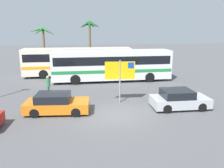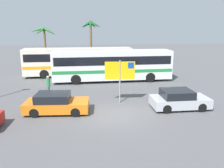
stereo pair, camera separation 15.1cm
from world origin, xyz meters
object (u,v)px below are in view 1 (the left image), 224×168
bus_rear_coach (78,60)px  car_silver (179,99)px  bus_front_coach (112,64)px  ferry_sign (121,72)px  pedestrian_near_sign (48,84)px  car_orange (56,103)px

bus_rear_coach → car_silver: (6.92, -12.05, -1.15)m
bus_front_coach → ferry_sign: (-0.38, -7.13, 0.54)m
ferry_sign → pedestrian_near_sign: size_ratio=1.86×
bus_front_coach → car_orange: bus_front_coach is taller
bus_rear_coach → bus_front_coach: bearing=-42.0°
bus_front_coach → pedestrian_near_sign: bus_front_coach is taller
ferry_sign → pedestrian_near_sign: ferry_sign is taller
bus_front_coach → pedestrian_near_sign: size_ratio=7.06×
bus_front_coach → car_orange: 9.98m
car_silver → ferry_sign: bearing=155.9°
car_silver → pedestrian_near_sign: size_ratio=2.29×
bus_front_coach → pedestrian_near_sign: 7.65m
car_orange → pedestrian_near_sign: (-0.96, 3.79, 0.38)m
pedestrian_near_sign → car_orange: bearing=109.8°
ferry_sign → car_orange: bearing=-157.9°
car_orange → bus_front_coach: bearing=65.3°
ferry_sign → car_orange: ferry_sign is taller
ferry_sign → car_orange: (-4.56, -1.47, -1.69)m
bus_rear_coach → pedestrian_near_sign: (-2.43, -7.93, -0.77)m
car_orange → pedestrian_near_sign: 3.93m
car_orange → pedestrian_near_sign: size_ratio=2.49×
bus_rear_coach → car_silver: size_ratio=3.08×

